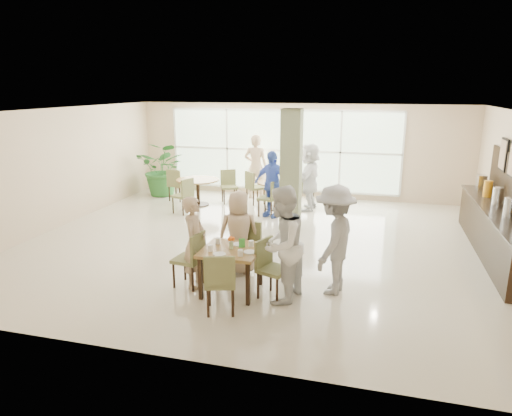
% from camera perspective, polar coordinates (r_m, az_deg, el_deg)
% --- Properties ---
extents(ground, '(10.00, 10.00, 0.00)m').
position_cam_1_polar(ground, '(9.92, 0.68, -4.34)').
color(ground, beige).
rests_on(ground, ground).
extents(room_shell, '(10.00, 10.00, 10.00)m').
position_cam_1_polar(room_shell, '(9.49, 0.71, 5.41)').
color(room_shell, white).
rests_on(room_shell, ground).
extents(window_bank, '(7.00, 0.04, 7.00)m').
position_cam_1_polar(window_bank, '(13.94, 3.26, 7.20)').
color(window_bank, silver).
rests_on(window_bank, ground).
extents(column, '(0.45, 0.45, 2.80)m').
position_cam_1_polar(column, '(10.61, 4.41, 4.73)').
color(column, '#646A4A').
rests_on(column, ground).
extents(main_table, '(0.92, 0.92, 0.75)m').
position_cam_1_polar(main_table, '(7.41, -3.10, -5.80)').
color(main_table, brown).
rests_on(main_table, ground).
extents(round_table_left, '(1.20, 1.20, 0.75)m').
position_cam_1_polar(round_table_left, '(13.00, -7.28, 2.92)').
color(round_table_left, brown).
rests_on(round_table_left, ground).
extents(round_table_right, '(1.04, 1.04, 0.75)m').
position_cam_1_polar(round_table_right, '(12.56, 2.43, 2.46)').
color(round_table_right, brown).
rests_on(round_table_right, ground).
extents(chairs_main_table, '(2.03, 1.99, 0.95)m').
position_cam_1_polar(chairs_main_table, '(7.49, -3.06, -7.03)').
color(chairs_main_table, olive).
rests_on(chairs_main_table, ground).
extents(chairs_table_left, '(2.13, 1.95, 0.95)m').
position_cam_1_polar(chairs_table_left, '(13.00, -7.43, 2.39)').
color(chairs_table_left, olive).
rests_on(chairs_table_left, ground).
extents(chairs_table_right, '(2.05, 1.78, 0.95)m').
position_cam_1_polar(chairs_table_right, '(12.56, 2.55, 2.05)').
color(chairs_table_right, olive).
rests_on(chairs_table_right, ground).
extents(tabletop_clutter, '(0.77, 0.72, 0.21)m').
position_cam_1_polar(tabletop_clutter, '(7.32, -2.95, -4.74)').
color(tabletop_clutter, white).
rests_on(tabletop_clutter, main_table).
extents(buffet_counter, '(0.64, 4.70, 1.95)m').
position_cam_1_polar(buffet_counter, '(10.24, 27.90, -2.26)').
color(buffet_counter, black).
rests_on(buffet_counter, ground).
extents(framed_art_b, '(0.05, 0.55, 0.70)m').
position_cam_1_polar(framed_art_b, '(11.28, 28.55, 5.88)').
color(framed_art_b, black).
rests_on(framed_art_b, ground).
extents(potted_plant, '(1.52, 1.52, 1.66)m').
position_cam_1_polar(potted_plant, '(14.32, -11.49, 4.82)').
color(potted_plant, '#286528').
rests_on(potted_plant, ground).
extents(teen_left, '(0.40, 0.58, 1.55)m').
position_cam_1_polar(teen_left, '(7.66, -7.66, -4.24)').
color(teen_left, tan).
rests_on(teen_left, ground).
extents(teen_far, '(0.83, 0.61, 1.52)m').
position_cam_1_polar(teen_far, '(8.13, -2.15, -3.09)').
color(teen_far, tan).
rests_on(teen_far, ground).
extents(teen_right, '(0.89, 1.03, 1.85)m').
position_cam_1_polar(teen_right, '(7.04, 3.23, -4.61)').
color(teen_right, white).
rests_on(teen_right, ground).
extents(teen_standing, '(0.89, 1.27, 1.80)m').
position_cam_1_polar(teen_standing, '(7.42, 9.75, -3.95)').
color(teen_standing, '#9F9FA1').
rests_on(teen_standing, ground).
extents(adult_a, '(1.14, 0.87, 1.71)m').
position_cam_1_polar(adult_a, '(11.70, 1.95, 3.01)').
color(adult_a, '#4465CE').
rests_on(adult_a, ground).
extents(adult_b, '(0.84, 1.73, 1.82)m').
position_cam_1_polar(adult_b, '(12.44, 6.71, 3.89)').
color(adult_b, white).
rests_on(adult_b, ground).
extents(adult_standing, '(0.73, 0.50, 1.93)m').
position_cam_1_polar(adult_standing, '(13.64, -0.03, 5.20)').
color(adult_standing, tan).
rests_on(adult_standing, ground).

